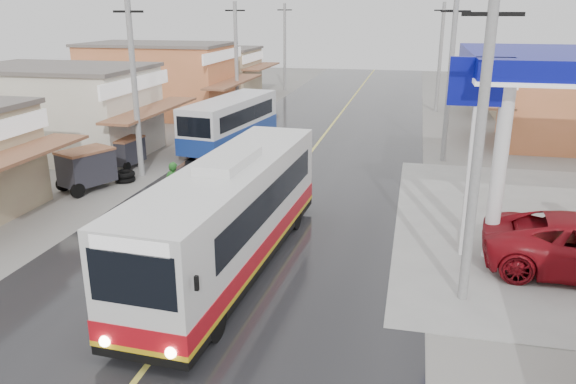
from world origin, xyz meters
name	(u,v)px	position (x,y,z in m)	size (l,w,h in m)	color
ground	(218,273)	(0.00, 0.00, 0.00)	(120.00, 120.00, 0.00)	slate
road	(310,153)	(0.00, 15.00, 0.01)	(12.00, 90.00, 0.02)	black
centre_line	(310,153)	(0.00, 15.00, 0.02)	(0.15, 90.00, 0.01)	#D8CC4C
shopfronts_left	(121,131)	(-13.00, 18.00, 0.00)	(11.00, 44.00, 5.20)	#9F876D
utility_poles_left	(197,143)	(-7.00, 16.00, 0.00)	(1.60, 50.00, 8.00)	gray
utility_poles_right	(443,160)	(7.00, 15.00, 0.00)	(1.60, 36.00, 8.00)	gray
coach_bus	(232,215)	(0.28, 0.57, 1.69)	(3.07, 11.30, 3.49)	silver
second_bus	(231,122)	(-4.64, 15.35, 1.48)	(3.36, 8.50, 2.74)	silver
cyclist	(177,199)	(-3.05, 4.12, 0.73)	(0.94, 2.13, 2.23)	black
tricycle_near	(86,167)	(-8.26, 6.47, 1.03)	(2.28, 2.75, 1.80)	#26262D
tricycle_far	(126,151)	(-8.36, 10.11, 0.86)	(1.46, 2.07, 1.50)	#26262D
tyre_stack	(125,177)	(-7.28, 7.92, 0.24)	(0.93, 0.93, 0.48)	black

